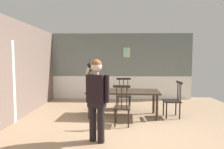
% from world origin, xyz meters
% --- Properties ---
extents(ground_plane, '(7.69, 7.69, 0.00)m').
position_xyz_m(ground_plane, '(0.00, 0.00, 0.00)').
color(ground_plane, '#9E7F60').
extents(room_back_partition, '(5.72, 0.17, 2.67)m').
position_xyz_m(room_back_partition, '(0.00, 3.50, 1.28)').
color(room_back_partition, slate).
rests_on(room_back_partition, ground_plane).
extents(room_left_partition, '(0.13, 6.99, 2.67)m').
position_xyz_m(room_left_partition, '(-2.86, 0.00, 1.33)').
color(room_left_partition, '#756056').
rests_on(room_left_partition, ground_plane).
extents(dining_table, '(2.07, 1.03, 0.73)m').
position_xyz_m(dining_table, '(0.01, 0.99, 0.65)').
color(dining_table, '#38281E').
rests_on(dining_table, ground_plane).
extents(chair_near_window, '(0.48, 0.48, 1.00)m').
position_xyz_m(chair_near_window, '(0.06, 1.83, 0.47)').
color(chair_near_window, black).
rests_on(chair_near_window, ground_plane).
extents(chair_by_doorway, '(0.45, 0.45, 1.01)m').
position_xyz_m(chair_by_doorway, '(1.41, 0.91, 0.49)').
color(chair_by_doorway, black).
rests_on(chair_by_doorway, ground_plane).
extents(chair_at_table_head, '(0.44, 0.44, 1.02)m').
position_xyz_m(chair_at_table_head, '(-0.04, 0.14, 0.48)').
color(chair_at_table_head, '#2D2319').
rests_on(chair_at_table_head, ground_plane).
extents(person_figure, '(0.49, 0.34, 1.63)m').
position_xyz_m(person_figure, '(-0.55, -0.81, 0.92)').
color(person_figure, black).
rests_on(person_figure, ground_plane).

